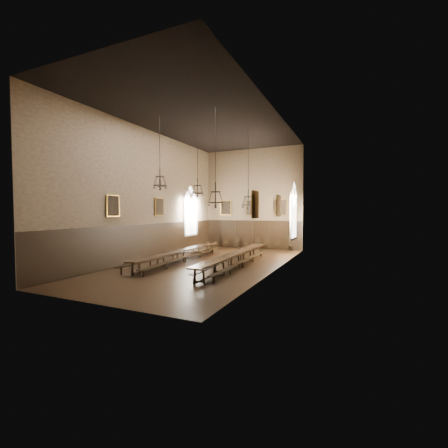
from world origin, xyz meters
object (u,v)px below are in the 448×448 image
Objects in this scene: chair_1 at (226,245)px; chair_7 at (291,247)px; chair_0 at (217,244)px; chandelier_front_right at (216,197)px; table_right at (235,260)px; bench_right_outer at (243,263)px; bench_right_inner at (229,261)px; chandelier_back_left at (198,190)px; chair_5 at (266,246)px; chair_6 at (277,247)px; table_left at (180,256)px; chandelier_front_left at (160,181)px; chair_4 at (256,246)px; chair_3 at (244,245)px; chair_2 at (236,245)px; chandelier_back_right at (248,200)px; bench_left_inner at (186,259)px; bench_left_outer at (173,257)px.

chair_7 reaches higher than chair_1.
chair_0 is 12.48m from chandelier_front_right.
table_right is 1.15× the size of bench_right_outer.
chandelier_back_left is at bearing 142.59° from bench_right_inner.
chair_6 is at bearing -3.22° from chair_5.
table_left is at bearing 179.48° from bench_right_inner.
chair_5 is (4.85, -0.05, 0.02)m from chair_0.
table_right is 2.53× the size of chandelier_front_left.
chandelier_front_right is (3.94, -5.05, -0.83)m from chandelier_back_left.
table_left is 10.31× the size of chair_4.
chair_4 is at bearing -6.45° from chair_3.
chandelier_front_right is (3.64, 0.03, -1.01)m from chandelier_front_left.
chair_2 reaches higher than bench_right_inner.
chair_2 is at bearing 118.47° from chandelier_back_right.
chair_0 is at bearing 159.78° from chair_1.
chandelier_back_right is at bearing 34.86° from bench_left_inner.
table_left is 9.64m from chair_6.
chair_1 reaches higher than bench_right_inner.
table_right is 6.55m from chandelier_front_left.
chair_7 is (1.15, -0.01, 0.00)m from chair_6.
chandelier_front_left is (-3.99, -4.40, 1.06)m from chandelier_back_right.
chair_5 is 8.23m from chandelier_back_left.
chair_2 is at bearing -2.67° from chair_0.
chair_1 reaches higher than bench_left_inner.
chair_0 is at bearing -169.44° from chair_2.
bench_left_outer is at bearing -106.27° from chair_3.
chandelier_front_left and chandelier_front_right have the same top height.
bench_left_outer is at bearing 178.09° from bench_right_outer.
chair_7 is at bearing 79.35° from table_right.
chair_3 reaches higher than table_right.
chair_2 is (0.98, -0.01, 0.02)m from chair_1.
bench_right_inner is 8.80m from chair_3.
chair_5 is at bearing -177.01° from chair_6.
chair_3 is at bearing -165.13° from chair_4.
bench_right_inner is 8.82m from chair_7.
chair_3 is at bearing -1.35° from chair_0.
chair_4 is at bearing 96.77° from bench_right_inner.
chair_1 reaches higher than table_right.
bench_right_inner is at bearing -101.50° from chandelier_back_right.
chair_0 is at bearing 95.69° from bench_left_outer.
chair_6 is at bearing 66.05° from bench_left_inner.
bench_left_inner is 1.06× the size of bench_right_outer.
bench_right_inner is (3.01, 0.17, 0.00)m from bench_left_inner.
bench_right_outer is at bearing -32.96° from chandelier_back_left.
bench_right_outer is at bearing -11.10° from bench_right_inner.
chair_3 is at bearing 177.94° from chair_7.
chandelier_back_right is at bearing 88.91° from table_right.
chandelier_back_left is at bearing -138.60° from chair_7.
chandelier_front_left is at bearing -86.73° from chandelier_back_left.
chandelier_front_right is (-0.34, -4.37, 0.05)m from chandelier_back_right.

